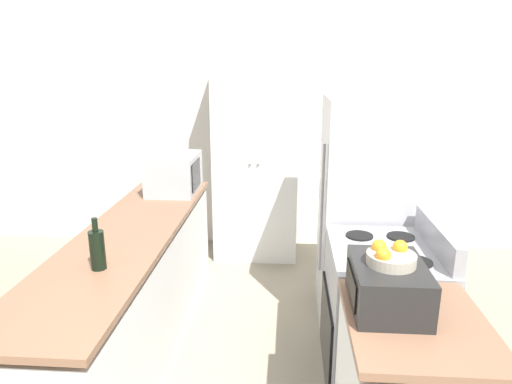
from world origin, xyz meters
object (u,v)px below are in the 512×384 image
at_px(stove, 380,316).
at_px(refrigerator, 370,212).
at_px(pantry_cabinet, 256,158).
at_px(toaster_oven, 387,286).
at_px(microwave, 174,173).
at_px(fruit_bowl, 390,256).
at_px(wine_bottle, 97,249).

relative_size(stove, refrigerator, 0.62).
height_order(pantry_cabinet, toaster_oven, pantry_cabinet).
relative_size(pantry_cabinet, toaster_oven, 4.84).
relative_size(microwave, fruit_bowl, 2.40).
xyz_separation_m(stove, refrigerator, (0.05, 0.82, 0.40)).
bearing_deg(stove, pantry_cabinet, 114.60).
bearing_deg(stove, microwave, 143.93).
xyz_separation_m(toaster_oven, fruit_bowl, (0.00, 0.00, 0.14)).
bearing_deg(refrigerator, pantry_cabinet, 129.35).
bearing_deg(fruit_bowl, microwave, 128.27).
bearing_deg(refrigerator, microwave, 169.28).
bearing_deg(refrigerator, toaster_oven, -96.90).
bearing_deg(toaster_oven, refrigerator, 83.10).
distance_m(pantry_cabinet, microwave, 1.07).
bearing_deg(stove, fruit_bowl, -101.31).
bearing_deg(fruit_bowl, pantry_cabinet, 106.34).
xyz_separation_m(pantry_cabinet, stove, (0.91, -1.99, -0.57)).
xyz_separation_m(stove, microwave, (-1.54, 1.12, 0.61)).
distance_m(stove, wine_bottle, 1.72).
distance_m(pantry_cabinet, refrigerator, 1.52).
distance_m(refrigerator, fruit_bowl, 1.53).
distance_m(pantry_cabinet, stove, 2.26).
bearing_deg(microwave, toaster_oven, -51.83).
bearing_deg(refrigerator, stove, -93.19).
relative_size(pantry_cabinet, refrigerator, 1.20).
distance_m(wine_bottle, toaster_oven, 1.48).
distance_m(microwave, toaster_oven, 2.28).
distance_m(stove, fruit_bowl, 0.97).
xyz_separation_m(stove, wine_bottle, (-1.58, -0.38, 0.56)).
relative_size(wine_bottle, fruit_bowl, 1.33).
bearing_deg(toaster_oven, pantry_cabinet, 106.28).
height_order(toaster_oven, fruit_bowl, fruit_bowl).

